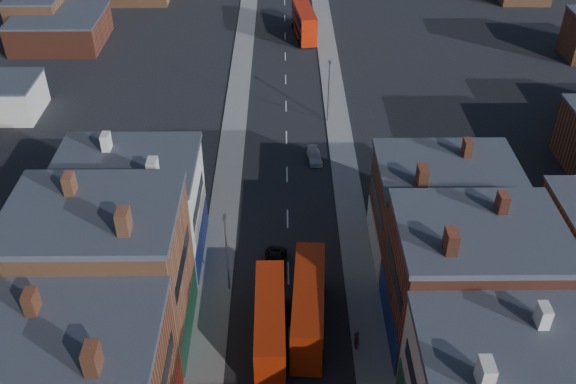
{
  "coord_description": "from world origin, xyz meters",
  "views": [
    {
      "loc": [
        -0.41,
        -10.92,
        39.77
      ],
      "look_at": [
        0.0,
        35.14,
        6.8
      ],
      "focal_mm": 40.0,
      "sensor_mm": 36.0,
      "label": 1
    }
  ],
  "objects_px": {
    "bus_0": "(270,323)",
    "ped_3": "(357,340)",
    "bus_1": "(308,305)",
    "car_3": "(314,156)",
    "car_2": "(275,263)",
    "bus_2": "(304,21)"
  },
  "relations": [
    {
      "from": "ped_3",
      "to": "car_2",
      "type": "bearing_deg",
      "value": 21.97
    },
    {
      "from": "bus_0",
      "to": "car_2",
      "type": "distance_m",
      "value": 9.1
    },
    {
      "from": "bus_0",
      "to": "car_3",
      "type": "height_order",
      "value": "bus_0"
    },
    {
      "from": "bus_1",
      "to": "car_3",
      "type": "height_order",
      "value": "bus_1"
    },
    {
      "from": "bus_1",
      "to": "car_2",
      "type": "bearing_deg",
      "value": 114.68
    },
    {
      "from": "car_2",
      "to": "bus_0",
      "type": "bearing_deg",
      "value": -88.99
    },
    {
      "from": "ped_3",
      "to": "bus_0",
      "type": "bearing_deg",
      "value": 72.63
    },
    {
      "from": "bus_0",
      "to": "car_2",
      "type": "xyz_separation_m",
      "value": [
        0.3,
        8.92,
        -1.76
      ]
    },
    {
      "from": "bus_1",
      "to": "car_3",
      "type": "distance_m",
      "value": 25.52
    },
    {
      "from": "bus_2",
      "to": "car_2",
      "type": "xyz_separation_m",
      "value": [
        -4.23,
        -55.11,
        -1.96
      ]
    },
    {
      "from": "bus_1",
      "to": "ped_3",
      "type": "bearing_deg",
      "value": -27.89
    },
    {
      "from": "bus_0",
      "to": "car_3",
      "type": "xyz_separation_m",
      "value": [
        4.66,
        27.11,
        -1.82
      ]
    },
    {
      "from": "bus_1",
      "to": "bus_2",
      "type": "height_order",
      "value": "bus_2"
    },
    {
      "from": "bus_0",
      "to": "ped_3",
      "type": "height_order",
      "value": "bus_0"
    },
    {
      "from": "car_2",
      "to": "car_3",
      "type": "bearing_deg",
      "value": 79.45
    },
    {
      "from": "bus_0",
      "to": "ped_3",
      "type": "bearing_deg",
      "value": -5.63
    },
    {
      "from": "ped_3",
      "to": "bus_2",
      "type": "bearing_deg",
      "value": -10.34
    },
    {
      "from": "bus_2",
      "to": "car_2",
      "type": "relative_size",
      "value": 2.62
    },
    {
      "from": "bus_1",
      "to": "car_3",
      "type": "relative_size",
      "value": 2.95
    },
    {
      "from": "bus_2",
      "to": "car_2",
      "type": "height_order",
      "value": "bus_2"
    },
    {
      "from": "car_2",
      "to": "bus_2",
      "type": "bearing_deg",
      "value": 88.55
    },
    {
      "from": "car_3",
      "to": "ped_3",
      "type": "height_order",
      "value": "ped_3"
    }
  ]
}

